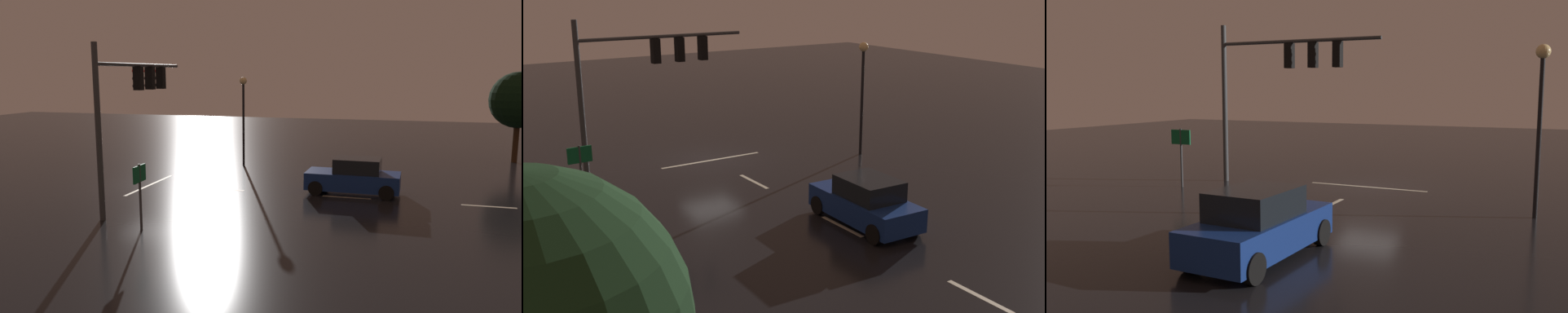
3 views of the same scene
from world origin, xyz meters
TOP-DOWN VIEW (x-y plane):
  - ground_plane at (0.00, 0.00)m, footprint 80.00×80.00m
  - traffic_signal_assembly at (3.59, 1.30)m, footprint 7.16×0.47m
  - lane_dash_far at (0.00, 4.00)m, footprint 0.16×2.20m
  - lane_dash_mid at (0.00, 10.00)m, footprint 0.16×2.20m
  - lane_dash_near at (0.00, 16.00)m, footprint 0.16×2.20m
  - stop_bar at (0.00, 0.12)m, footprint 5.00×0.16m
  - car_approaching at (-0.82, 10.23)m, footprint 2.02×4.42m
  - street_lamp_left_kerb at (-6.54, 3.03)m, footprint 0.44×0.44m
  - route_sign at (6.92, 3.40)m, footprint 0.90×0.10m

SIDE VIEW (x-z plane):
  - ground_plane at x=0.00m, z-range 0.00..0.00m
  - lane_dash_far at x=0.00m, z-range 0.00..0.01m
  - lane_dash_mid at x=0.00m, z-range 0.00..0.01m
  - lane_dash_near at x=0.00m, z-range 0.00..0.01m
  - stop_bar at x=0.00m, z-range 0.00..0.01m
  - car_approaching at x=-0.82m, z-range -0.05..1.65m
  - route_sign at x=6.92m, z-range 0.54..2.96m
  - street_lamp_left_kerb at x=-6.54m, z-range 1.04..6.40m
  - traffic_signal_assembly at x=3.59m, z-range 1.35..8.08m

